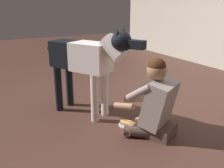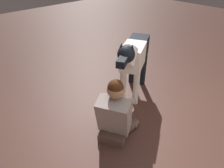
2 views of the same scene
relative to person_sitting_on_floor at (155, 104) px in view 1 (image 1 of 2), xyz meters
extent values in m
plane|color=#4B2E25|center=(-0.53, 0.30, -0.35)|extent=(16.05, 16.05, 0.00)
cube|color=brown|center=(0.09, 0.05, -0.29)|extent=(0.37, 0.41, 0.12)
cylinder|color=brown|center=(0.02, -0.17, -0.29)|extent=(0.33, 0.39, 0.11)
cylinder|color=#A57A57|center=(-0.15, -0.17, -0.29)|extent=(0.27, 0.35, 0.09)
cylinder|color=brown|center=(-0.13, 0.11, -0.29)|extent=(0.41, 0.13, 0.11)
cylinder|color=#A57A57|center=(-0.23, -0.02, -0.29)|extent=(0.23, 0.37, 0.09)
cube|color=gray|center=(0.04, 0.02, 0.01)|extent=(0.47, 0.50, 0.53)
cylinder|color=gray|center=(-0.01, -0.21, 0.16)|extent=(0.29, 0.21, 0.24)
cylinder|color=#A57A57|center=(-0.21, -0.26, -0.05)|extent=(0.28, 0.16, 0.12)
cylinder|color=gray|center=(-0.18, 0.10, 0.16)|extent=(0.29, 0.21, 0.24)
cylinder|color=#A57A57|center=(-0.33, -0.04, -0.05)|extent=(0.26, 0.22, 0.12)
sphere|color=#A57A57|center=(0.00, 0.00, 0.37)|extent=(0.21, 0.21, 0.21)
sphere|color=#42220F|center=(0.00, 0.00, 0.41)|extent=(0.19, 0.19, 0.19)
cylinder|color=silver|center=(-0.70, -0.25, -0.06)|extent=(0.10, 0.10, 0.60)
cylinder|color=silver|center=(-0.59, -0.44, -0.06)|extent=(0.10, 0.10, 0.60)
cylinder|color=black|center=(-1.22, -0.53, -0.06)|extent=(0.10, 0.10, 0.60)
cylinder|color=black|center=(-1.12, -0.72, -0.06)|extent=(0.10, 0.10, 0.60)
cube|color=silver|center=(-0.76, -0.40, 0.41)|extent=(0.56, 0.49, 0.35)
cube|color=black|center=(-1.08, -0.58, 0.41)|extent=(0.50, 0.45, 0.33)
cylinder|color=silver|center=(-0.47, -0.25, 0.55)|extent=(0.41, 0.35, 0.34)
sphere|color=black|center=(-0.38, -0.20, 0.64)|extent=(0.23, 0.23, 0.23)
cube|color=black|center=(-0.21, -0.11, 0.62)|extent=(0.20, 0.17, 0.09)
cone|color=black|center=(-0.42, -0.15, 0.72)|extent=(0.11, 0.11, 0.10)
cone|color=black|center=(-0.36, -0.27, 0.72)|extent=(0.11, 0.11, 0.10)
cylinder|color=black|center=(-1.27, -0.68, 0.38)|extent=(0.29, 0.18, 0.20)
cylinder|color=silver|center=(-0.30, -0.16, -0.35)|extent=(0.21, 0.21, 0.01)
cylinder|color=#DEB461|center=(-0.28, -0.18, -0.32)|extent=(0.16, 0.12, 0.05)
cylinder|color=#DEB461|center=(-0.31, -0.14, -0.32)|extent=(0.16, 0.12, 0.05)
cylinder|color=brown|center=(-0.30, -0.16, -0.31)|extent=(0.16, 0.12, 0.04)
camera|label=1|loc=(1.97, -1.61, 1.05)|focal=40.08mm
camera|label=2|loc=(1.30, 1.32, 1.70)|focal=31.38mm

